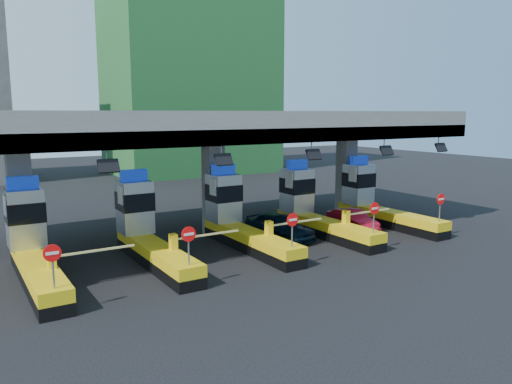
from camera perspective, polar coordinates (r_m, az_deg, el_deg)
ground at (r=26.39m, az=-1.81°, el=-6.15°), size 120.00×120.00×0.00m
toll_canopy at (r=28.00m, az=-4.85°, el=7.42°), size 28.00×12.09×7.00m
toll_lane_far_left at (r=23.15m, az=-24.24°, el=-5.56°), size 4.43×8.00×4.16m
toll_lane_left at (r=24.26m, az=-12.45°, el=-4.32°), size 4.43×8.00×4.16m
toll_lane_center at (r=26.29m, az=-2.13°, el=-3.07°), size 4.43×8.00×4.16m
toll_lane_right at (r=29.05m, az=6.46°, el=-1.96°), size 4.43×8.00×4.16m
toll_lane_far_right at (r=32.35m, az=13.42°, el=-1.02°), size 4.43×8.00×4.16m
bg_building_scaffold at (r=59.86m, az=-7.56°, el=15.79°), size 18.00×12.00×28.00m
van at (r=27.46m, az=2.68°, el=-3.94°), size 2.46×4.61×1.49m
red_car at (r=30.12m, az=10.97°, el=-3.18°), size 1.72×3.88×1.24m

